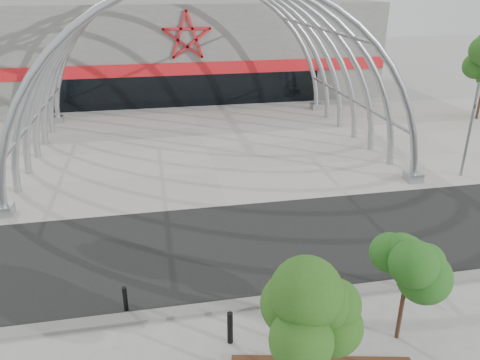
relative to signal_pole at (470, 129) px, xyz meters
name	(u,v)px	position (x,y,z in m)	size (l,w,h in m)	color
ground	(263,298)	(-12.95, -8.20, -2.63)	(140.00, 140.00, 0.00)	gray
road	(242,244)	(-12.95, -4.70, -2.62)	(140.00, 7.00, 0.02)	black
forecourt	(205,147)	(-12.95, 7.30, -2.61)	(60.00, 17.00, 0.04)	#A8A398
kerb	(265,302)	(-12.95, -8.45, -2.57)	(60.00, 0.50, 0.12)	slate
arena_building	(181,46)	(-12.95, 25.25, 1.36)	(34.00, 15.24, 8.00)	slate
vault_canopy	(205,147)	(-12.95, 7.30, -2.62)	(20.80, 15.80, 20.36)	#999EA3
signal_pole	(470,129)	(0.00, 0.00, 0.00)	(0.29, 0.71, 5.04)	slate
street_tree_0	(315,311)	(-12.80, -12.41, 0.17)	(1.71, 1.71, 3.89)	black
street_tree_1	(409,260)	(-9.48, -10.74, 0.06)	(1.59, 1.59, 3.75)	black
bench_1	(314,321)	(-11.76, -9.82, -2.42)	(2.10, 0.89, 0.43)	black
bollard_0	(125,299)	(-17.39, -7.95, -2.19)	(0.14, 0.14, 0.88)	black
bollard_1	(230,328)	(-14.37, -10.00, -2.11)	(0.17, 0.17, 1.05)	black
bollard_2	(286,330)	(-12.78, -10.32, -2.17)	(0.15, 0.15, 0.93)	black
bollard_3	(290,307)	(-12.39, -9.43, -2.12)	(0.17, 0.17, 1.03)	black
bollard_4	(410,277)	(-8.01, -8.75, -2.08)	(0.18, 0.18, 1.10)	black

